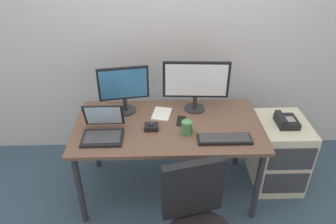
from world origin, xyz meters
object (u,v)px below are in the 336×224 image
object	(u,v)px
laptop	(103,129)
paper_notepad	(162,114)
monitor_side	(124,87)
coffee_mug	(187,128)
keyboard	(224,139)
trackball_mouse	(151,127)
monitor_main	(196,82)
desk_phone	(286,121)
cell_phone	(181,121)
file_cabinet	(278,153)

from	to	relation	value
laptop	paper_notepad	size ratio (longest dim) A/B	1.50
monitor_side	coffee_mug	world-z (taller)	monitor_side
keyboard	trackball_mouse	distance (m)	0.58
monitor_main	paper_notepad	world-z (taller)	monitor_main
trackball_mouse	coffee_mug	xyz separation A→B (m)	(0.28, -0.07, 0.03)
trackball_mouse	monitor_side	bearing A→B (deg)	129.12
desk_phone	cell_phone	bearing A→B (deg)	-177.55
laptop	cell_phone	bearing A→B (deg)	15.86
desk_phone	trackball_mouse	distance (m)	1.16
monitor_side	paper_notepad	bearing A→B (deg)	-11.58
file_cabinet	cell_phone	world-z (taller)	cell_phone
monitor_main	coffee_mug	xyz separation A→B (m)	(-0.10, -0.37, -0.21)
desk_phone	monitor_side	distance (m)	1.41
monitor_main	keyboard	size ratio (longest dim) A/B	1.37
monitor_side	cell_phone	xyz separation A→B (m)	(0.47, -0.18, -0.23)
desk_phone	monitor_main	xyz separation A→B (m)	(-0.77, 0.16, 0.30)
keyboard	coffee_mug	xyz separation A→B (m)	(-0.28, 0.10, 0.04)
file_cabinet	cell_phone	bearing A→B (deg)	-176.54
laptop	trackball_mouse	bearing A→B (deg)	10.58
keyboard	cell_phone	size ratio (longest dim) A/B	2.89
keyboard	laptop	xyz separation A→B (m)	(-0.93, 0.09, 0.04)
coffee_mug	cell_phone	xyz separation A→B (m)	(-0.03, 0.17, -0.05)
trackball_mouse	paper_notepad	world-z (taller)	trackball_mouse
laptop	monitor_side	bearing A→B (deg)	68.28
monitor_main	paper_notepad	distance (m)	0.40
laptop	file_cabinet	bearing A→B (deg)	8.56
keyboard	trackball_mouse	size ratio (longest dim) A/B	3.73
cell_phone	file_cabinet	bearing A→B (deg)	11.68
keyboard	trackball_mouse	xyz separation A→B (m)	(-0.56, 0.16, 0.01)
desk_phone	trackball_mouse	size ratio (longest dim) A/B	1.82
trackball_mouse	cell_phone	world-z (taller)	trackball_mouse
file_cabinet	coffee_mug	size ratio (longest dim) A/B	5.95
desk_phone	monitor_side	world-z (taller)	monitor_side
desk_phone	keyboard	world-z (taller)	keyboard
desk_phone	coffee_mug	size ratio (longest dim) A/B	1.83
file_cabinet	monitor_main	distance (m)	1.03
monitor_main	monitor_side	world-z (taller)	monitor_main
keyboard	desk_phone	bearing A→B (deg)	27.56
trackball_mouse	laptop	bearing A→B (deg)	-169.42
keyboard	paper_notepad	size ratio (longest dim) A/B	1.97
coffee_mug	monitor_side	bearing A→B (deg)	145.51
file_cabinet	desk_phone	bearing A→B (deg)	-116.78
file_cabinet	paper_notepad	xyz separation A→B (m)	(-1.07, 0.06, 0.40)
monitor_main	trackball_mouse	bearing A→B (deg)	-141.42
paper_notepad	cell_phone	size ratio (longest dim) A/B	1.46
monitor_main	keyboard	bearing A→B (deg)	-68.85
desk_phone	laptop	bearing A→B (deg)	-172.00
file_cabinet	paper_notepad	bearing A→B (deg)	176.87
laptop	trackball_mouse	distance (m)	0.38
desk_phone	coffee_mug	xyz separation A→B (m)	(-0.87, -0.21, 0.09)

